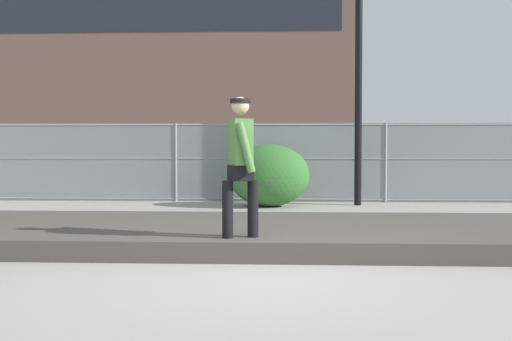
{
  "coord_description": "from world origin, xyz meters",
  "views": [
    {
      "loc": [
        0.2,
        -6.33,
        1.34
      ],
      "look_at": [
        -0.28,
        3.2,
        0.96
      ],
      "focal_mm": 44.91,
      "sensor_mm": 36.0,
      "label": 1
    }
  ],
  "objects_px": {
    "skater": "(240,164)",
    "shrub_left": "(269,175)",
    "skateboard": "(240,253)",
    "parked_car_mid": "(293,162)",
    "parked_car_near": "(100,162)"
  },
  "relations": [
    {
      "from": "skateboard",
      "to": "parked_car_near",
      "type": "distance_m",
      "value": 12.18
    },
    {
      "from": "skateboard",
      "to": "parked_car_mid",
      "type": "bearing_deg",
      "value": 86.35
    },
    {
      "from": "parked_car_mid",
      "to": "parked_car_near",
      "type": "bearing_deg",
      "value": 176.94
    },
    {
      "from": "skater",
      "to": "shrub_left",
      "type": "relative_size",
      "value": 1.04
    },
    {
      "from": "shrub_left",
      "to": "skater",
      "type": "bearing_deg",
      "value": -91.34
    },
    {
      "from": "skater",
      "to": "shrub_left",
      "type": "distance_m",
      "value": 6.34
    },
    {
      "from": "skateboard",
      "to": "parked_car_mid",
      "type": "height_order",
      "value": "parked_car_mid"
    },
    {
      "from": "skateboard",
      "to": "shrub_left",
      "type": "relative_size",
      "value": 0.47
    },
    {
      "from": "parked_car_near",
      "to": "parked_car_mid",
      "type": "bearing_deg",
      "value": -3.06
    },
    {
      "from": "skater",
      "to": "parked_car_mid",
      "type": "xyz_separation_m",
      "value": [
        0.69,
        10.79,
        -0.28
      ]
    },
    {
      "from": "skateboard",
      "to": "skater",
      "type": "relative_size",
      "value": 0.45
    },
    {
      "from": "parked_car_mid",
      "to": "shrub_left",
      "type": "xyz_separation_m",
      "value": [
        -0.54,
        -4.46,
        -0.16
      ]
    },
    {
      "from": "skateboard",
      "to": "skater",
      "type": "xyz_separation_m",
      "value": [
        -0.0,
        0.0,
        1.06
      ]
    },
    {
      "from": "skateboard",
      "to": "shrub_left",
      "type": "height_order",
      "value": "shrub_left"
    },
    {
      "from": "skater",
      "to": "parked_car_near",
      "type": "xyz_separation_m",
      "value": [
        -4.98,
        11.09,
        -0.28
      ]
    }
  ]
}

